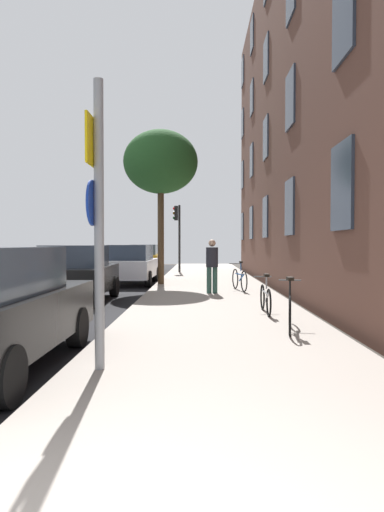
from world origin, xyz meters
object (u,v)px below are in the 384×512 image
(sign_post, at_px, (97,210))
(bicycle_2, at_px, (240,279))
(tree_near, at_px, (161,163))
(bicycle_1, at_px, (266,298))
(pedestrian_0, at_px, (212,263))
(car_3, at_px, (145,257))
(car_1, at_px, (77,273))
(bicycle_0, at_px, (290,309))
(traffic_light, at_px, (178,226))
(car_2, at_px, (131,264))

(sign_post, xyz_separation_m, bicycle_2, (2.61, 9.61, -1.59))
(tree_near, bearing_deg, bicycle_2, -40.73)
(bicycle_1, relative_size, bicycle_2, 0.94)
(bicycle_1, bearing_deg, bicycle_2, 91.51)
(pedestrian_0, height_order, car_3, pedestrian_0)
(car_1, relative_size, car_3, 0.90)
(bicycle_2, bearing_deg, bicycle_1, -88.49)
(pedestrian_0, bearing_deg, bicycle_0, -78.72)
(bicycle_0, xyz_separation_m, car_3, (-4.95, 19.63, 0.34))
(sign_post, relative_size, traffic_light, 0.96)
(bicycle_2, xyz_separation_m, car_1, (-4.85, -2.21, 0.34))
(tree_near, xyz_separation_m, bicycle_1, (2.97, -7.48, -4.34))
(car_1, bearing_deg, pedestrian_0, 18.30)
(traffic_light, relative_size, bicycle_2, 2.13)
(bicycle_1, xyz_separation_m, car_1, (-4.98, 2.83, 0.37))
(car_1, xyz_separation_m, car_3, (0.18, 14.80, 0.00))
(traffic_light, height_order, bicycle_1, traffic_light)
(bicycle_1, relative_size, car_1, 0.41)
(tree_near, relative_size, bicycle_1, 3.61)
(bicycle_0, bearing_deg, pedestrian_0, 101.28)
(bicycle_0, xyz_separation_m, car_1, (-5.13, 4.83, 0.34))
(tree_near, distance_m, car_2, 4.28)
(bicycle_2, bearing_deg, sign_post, -105.18)
(tree_near, relative_size, car_1, 1.49)
(bicycle_2, height_order, pedestrian_0, pedestrian_0)
(bicycle_0, relative_size, car_1, 0.43)
(tree_near, distance_m, bicycle_0, 10.87)
(tree_near, bearing_deg, sign_post, -88.89)
(pedestrian_0, bearing_deg, sign_post, -100.82)
(bicycle_0, bearing_deg, bicycle_1, 94.09)
(tree_near, bearing_deg, pedestrian_0, -60.58)
(bicycle_0, height_order, pedestrian_0, pedestrian_0)
(car_2, bearing_deg, bicycle_2, -39.29)
(sign_post, bearing_deg, bicycle_1, 59.04)
(bicycle_2, height_order, car_3, car_3)
(bicycle_0, relative_size, car_3, 0.38)
(pedestrian_0, distance_m, car_1, 4.12)
(car_1, bearing_deg, tree_near, 66.62)
(bicycle_1, bearing_deg, traffic_light, 100.05)
(sign_post, height_order, car_3, sign_post)
(bicycle_0, xyz_separation_m, bicycle_2, (-0.28, 7.04, 0.01))
(sign_post, height_order, car_2, sign_post)
(traffic_light, bearing_deg, sign_post, -90.17)
(bicycle_2, bearing_deg, car_2, 140.71)
(traffic_light, xyz_separation_m, tree_near, (-0.29, -7.65, 2.15))
(traffic_light, bearing_deg, pedestrian_0, -81.71)
(sign_post, height_order, bicycle_0, sign_post)
(sign_post, height_order, car_1, sign_post)
(sign_post, bearing_deg, pedestrian_0, 79.18)
(bicycle_2, bearing_deg, tree_near, 139.27)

